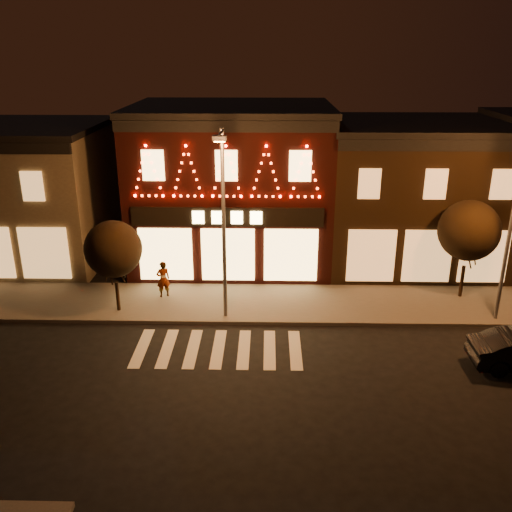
{
  "coord_description": "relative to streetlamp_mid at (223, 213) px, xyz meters",
  "views": [
    {
      "loc": [
        1.89,
        -14.98,
        11.05
      ],
      "look_at": [
        1.47,
        4.0,
        3.89
      ],
      "focal_mm": 39.06,
      "sensor_mm": 36.0,
      "label": 1
    }
  ],
  "objects": [
    {
      "name": "ground",
      "position": [
        -0.1,
        -6.36,
        -4.84
      ],
      "size": [
        120.0,
        120.0,
        0.0
      ],
      "primitive_type": "plane",
      "color": "black",
      "rests_on": "ground"
    },
    {
      "name": "sidewalk_far",
      "position": [
        1.9,
        1.64,
        -4.76
      ],
      "size": [
        44.0,
        4.0,
        0.15
      ],
      "primitive_type": "cube",
      "color": "#47423D",
      "rests_on": "ground"
    },
    {
      "name": "building_pulp",
      "position": [
        -0.1,
        7.61,
        -0.67
      ],
      "size": [
        10.2,
        8.34,
        8.3
      ],
      "color": "black",
      "rests_on": "ground"
    },
    {
      "name": "building_right_a",
      "position": [
        9.4,
        7.63,
        -1.08
      ],
      "size": [
        9.2,
        8.28,
        7.5
      ],
      "color": "black",
      "rests_on": "ground"
    },
    {
      "name": "streetlamp_mid",
      "position": [
        0.0,
        0.0,
        0.0
      ],
      "size": [
        0.51,
        1.82,
        7.99
      ],
      "rotation": [
        0.0,
        0.0,
        -0.03
      ],
      "color": "#59595E",
      "rests_on": "sidewalk_far"
    },
    {
      "name": "tree_left",
      "position": [
        -4.76,
        0.67,
        -1.83
      ],
      "size": [
        2.44,
        2.44,
        4.08
      ],
      "rotation": [
        0.0,
        0.0,
        -0.15
      ],
      "color": "black",
      "rests_on": "sidewalk_far"
    },
    {
      "name": "tree_right",
      "position": [
        10.78,
        2.49,
        -1.49
      ],
      "size": [
        2.73,
        2.73,
        4.57
      ],
      "rotation": [
        0.0,
        0.0,
        0.21
      ],
      "color": "black",
      "rests_on": "sidewalk_far"
    },
    {
      "name": "pedestrian",
      "position": [
        -3.01,
        2.15,
        -3.83
      ],
      "size": [
        0.74,
        0.64,
        1.72
      ],
      "primitive_type": "imported",
      "rotation": [
        0.0,
        0.0,
        3.57
      ],
      "color": "gray",
      "rests_on": "sidewalk_far"
    }
  ]
}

